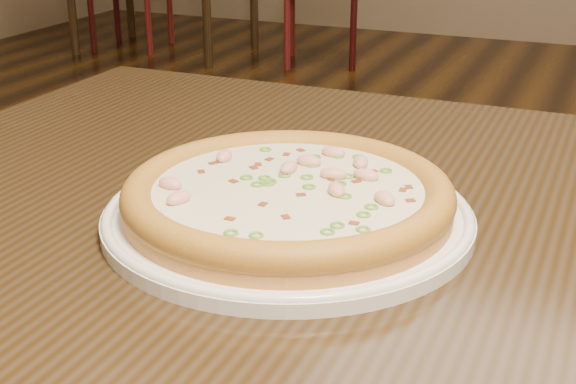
% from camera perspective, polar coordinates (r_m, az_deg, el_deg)
% --- Properties ---
extents(hero_table, '(1.20, 0.80, 0.75)m').
position_cam_1_polar(hero_table, '(0.76, 9.95, -9.05)').
color(hero_table, black).
rests_on(hero_table, ground).
extents(plate, '(0.32, 0.32, 0.02)m').
position_cam_1_polar(plate, '(0.70, 0.00, -1.61)').
color(plate, white).
rests_on(plate, hero_table).
extents(pizza, '(0.29, 0.29, 0.03)m').
position_cam_1_polar(pizza, '(0.69, 0.01, -0.22)').
color(pizza, '#C48345').
rests_on(pizza, plate).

